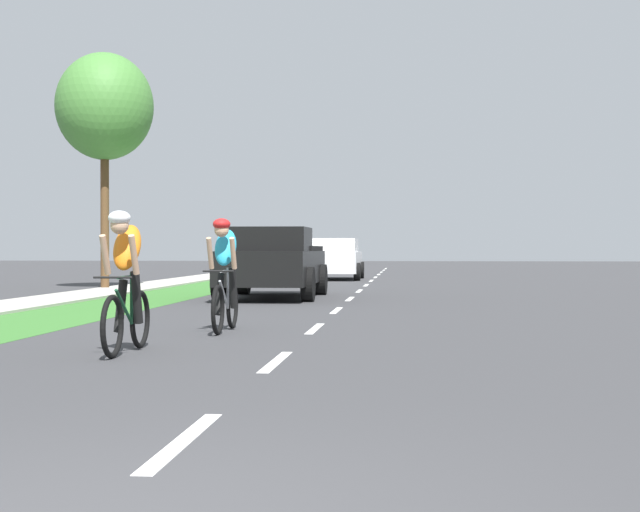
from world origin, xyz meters
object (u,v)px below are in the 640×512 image
object	(u,v)px
cyclist_trailing	(225,274)
sedan_white	(335,259)
pickup_black	(273,263)
street_tree_near	(105,107)
cyclist_lead	(126,280)

from	to	relation	value
cyclist_trailing	sedan_white	size ratio (longest dim) A/B	0.40
cyclist_trailing	sedan_white	world-z (taller)	cyclist_trailing
pickup_black	street_tree_near	bearing A→B (deg)	142.29
sedan_white	cyclist_trailing	bearing A→B (deg)	-89.53
sedan_white	street_tree_near	world-z (taller)	street_tree_near
cyclist_lead	cyclist_trailing	bearing A→B (deg)	78.35
pickup_black	sedan_white	xyz separation A→B (m)	(0.44, 13.09, -0.06)
cyclist_lead	cyclist_trailing	distance (m)	2.82
cyclist_lead	sedan_white	xyz separation A→B (m)	(0.39, 24.71, -0.04)
cyclist_lead	street_tree_near	xyz separation A→B (m)	(-5.46, 15.81, 4.33)
cyclist_trailing	sedan_white	distance (m)	21.95
cyclist_lead	street_tree_near	bearing A→B (deg)	109.05
cyclist_lead	pickup_black	size ratio (longest dim) A/B	0.34
pickup_black	cyclist_lead	bearing A→B (deg)	-89.77
cyclist_trailing	pickup_black	world-z (taller)	pickup_black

